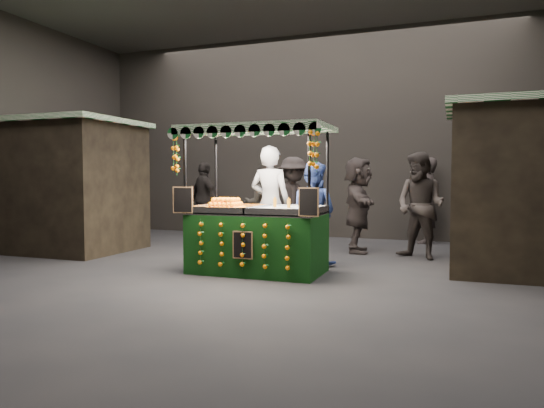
% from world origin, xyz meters
% --- Properties ---
extents(ground, '(12.00, 12.00, 0.00)m').
position_xyz_m(ground, '(0.00, 0.00, 0.00)').
color(ground, black).
rests_on(ground, ground).
extents(market_hall, '(12.10, 10.10, 5.05)m').
position_xyz_m(market_hall, '(0.00, 0.00, 3.38)').
color(market_hall, black).
rests_on(market_hall, ground).
extents(neighbour_stall_left, '(3.00, 2.20, 2.60)m').
position_xyz_m(neighbour_stall_left, '(-4.40, 1.00, 1.31)').
color(neighbour_stall_left, black).
rests_on(neighbour_stall_left, ground).
extents(juice_stall, '(2.32, 1.36, 2.24)m').
position_xyz_m(juice_stall, '(0.22, 0.09, 0.70)').
color(juice_stall, black).
rests_on(juice_stall, ground).
extents(vendor_grey, '(0.76, 0.52, 2.02)m').
position_xyz_m(vendor_grey, '(0.04, 1.14, 1.01)').
color(vendor_grey, gray).
rests_on(vendor_grey, ground).
extents(vendor_blue, '(0.97, 0.83, 1.73)m').
position_xyz_m(vendor_blue, '(0.82, 1.09, 0.86)').
color(vendor_blue, navy).
rests_on(vendor_blue, ground).
extents(shopper_0, '(0.83, 0.77, 1.90)m').
position_xyz_m(shopper_0, '(-4.50, 2.58, 0.95)').
color(shopper_0, '#292221').
rests_on(shopper_0, ground).
extents(shopper_1, '(1.17, 1.09, 1.93)m').
position_xyz_m(shopper_1, '(2.48, 2.32, 0.96)').
color(shopper_1, '#2B2523').
rests_on(shopper_1, ground).
extents(shopper_2, '(1.17, 0.97, 1.86)m').
position_xyz_m(shopper_2, '(-2.92, 4.29, 0.93)').
color(shopper_2, black).
rests_on(shopper_2, ground).
extents(shopper_3, '(1.31, 1.41, 1.91)m').
position_xyz_m(shopper_3, '(-0.24, 3.30, 0.96)').
color(shopper_3, '#292321').
rests_on(shopper_3, ground).
extents(shopper_4, '(0.83, 0.64, 1.51)m').
position_xyz_m(shopper_4, '(-4.29, 2.51, 0.76)').
color(shopper_4, '#2C2624').
rests_on(shopper_4, ground).
extents(shopper_5, '(0.88, 1.80, 1.87)m').
position_xyz_m(shopper_5, '(1.29, 2.73, 0.93)').
color(shopper_5, '#2E2725').
rests_on(shopper_5, ground).
extents(shopper_6, '(0.58, 0.77, 1.92)m').
position_xyz_m(shopper_6, '(2.46, 4.60, 0.96)').
color(shopper_6, '#292222').
rests_on(shopper_6, ground).
extents(shopper_7, '(1.04, 0.93, 1.78)m').
position_xyz_m(shopper_7, '(-0.75, 2.88, 0.89)').
color(shopper_7, black).
rests_on(shopper_7, ground).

